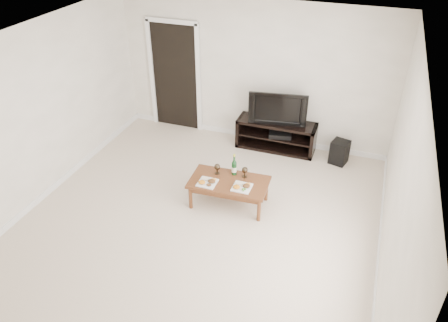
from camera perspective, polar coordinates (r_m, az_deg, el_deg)
floor at (r=6.35m, az=-3.63°, el=-8.38°), size 5.50×5.50×0.00m
back_wall at (r=7.95m, az=3.95°, el=11.38°), size 5.00×0.04×2.60m
ceiling at (r=5.05m, az=-4.68°, el=14.75°), size 5.00×5.50×0.04m
doorway at (r=8.54m, az=-6.39°, el=10.80°), size 0.90×0.02×2.05m
media_console at (r=8.03m, az=6.81°, el=3.35°), size 1.42×0.45×0.55m
television at (r=7.77m, az=7.08°, el=7.01°), size 1.03×0.29×0.59m
av_receiver at (r=7.98m, az=7.36°, el=3.53°), size 0.45×0.37×0.08m
subwoofer at (r=7.85m, az=14.84°, el=1.13°), size 0.34×0.34×0.42m
coffee_table at (r=6.61m, az=0.65°, el=-4.14°), size 1.20×0.70×0.42m
plate_left at (r=6.42m, az=-2.19°, el=-2.68°), size 0.27×0.27×0.07m
plate_right at (r=6.33m, az=2.36°, el=-3.28°), size 0.27×0.27×0.07m
wine_bottle at (r=6.54m, az=1.34°, el=-0.45°), size 0.07×0.07×0.35m
goblet_left at (r=6.60m, az=-0.90°, el=-1.03°), size 0.09×0.09×0.17m
goblet_right at (r=6.54m, az=2.73°, el=-1.45°), size 0.09×0.09×0.17m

